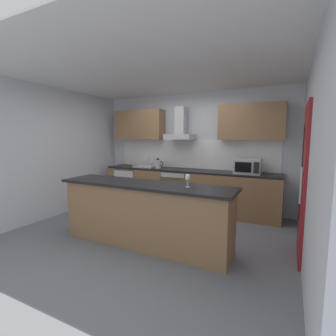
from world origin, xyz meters
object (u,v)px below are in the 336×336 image
object	(u,v)px
microwave	(248,166)
sink	(146,166)
refrigerator	(130,185)
range_hood	(180,129)
kettle	(158,164)
oven	(178,189)
wine_glass	(188,178)

from	to	relation	value
microwave	sink	size ratio (longest dim) A/B	1.00
refrigerator	microwave	world-z (taller)	microwave
microwave	range_hood	size ratio (longest dim) A/B	0.69
kettle	refrigerator	bearing A→B (deg)	177.79
refrigerator	sink	xyz separation A→B (m)	(0.45, 0.01, 0.50)
oven	range_hood	world-z (taller)	range_hood
oven	wine_glass	distance (m)	2.28
oven	microwave	world-z (taller)	microwave
microwave	kettle	distance (m)	2.00
sink	range_hood	world-z (taller)	range_hood
oven	range_hood	bearing A→B (deg)	90.00
kettle	wine_glass	xyz separation A→B (m)	(1.52, -1.91, 0.06)
refrigerator	microwave	distance (m)	2.87
oven	wine_glass	size ratio (longest dim) A/B	4.50
refrigerator	kettle	distance (m)	0.99
oven	range_hood	xyz separation A→B (m)	(-0.00, 0.13, 1.33)
kettle	range_hood	bearing A→B (deg)	18.41
microwave	range_hood	bearing A→B (deg)	174.04
microwave	sink	distance (m)	2.35
sink	wine_glass	size ratio (longest dim) A/B	2.81
microwave	wine_glass	xyz separation A→B (m)	(-0.48, -1.92, 0.02)
oven	sink	world-z (taller)	sink
kettle	wine_glass	size ratio (longest dim) A/B	1.62
range_hood	oven	bearing A→B (deg)	-90.00
refrigerator	wine_glass	distance (m)	3.10
kettle	range_hood	size ratio (longest dim) A/B	0.40
oven	range_hood	distance (m)	1.33
wine_glass	range_hood	bearing A→B (deg)	116.39
microwave	kettle	bearing A→B (deg)	-179.83
refrigerator	kettle	size ratio (longest dim) A/B	2.94
sink	microwave	bearing A→B (deg)	-0.95
sink	kettle	bearing A→B (deg)	-7.25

